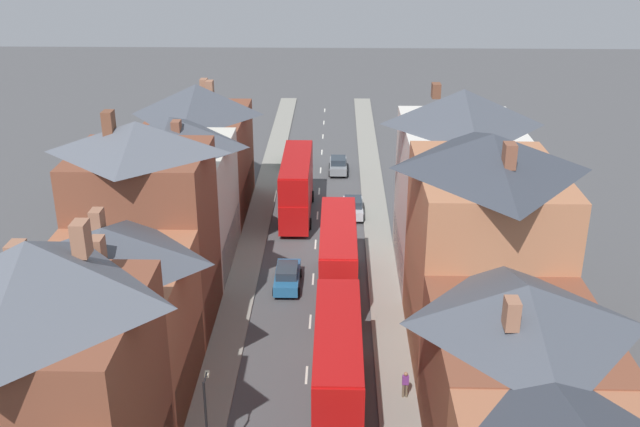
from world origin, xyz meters
TOP-DOWN VIEW (x-y plane):
  - pavement_left at (-5.10, 38.00)m, footprint 2.20×104.00m
  - pavement_right at (5.10, 38.00)m, footprint 2.20×104.00m
  - centre_line_dashes at (0.00, 36.00)m, footprint 0.14×97.80m
  - terrace_row_left at (-10.18, 21.21)m, footprint 8.00×67.42m
  - terrace_row_right at (10.18, 17.73)m, footprint 8.00×53.42m
  - double_decker_bus_lead at (1.79, 20.74)m, footprint 2.74×10.80m
  - double_decker_bus_mid_street at (-1.81, 48.02)m, footprint 2.74×10.80m
  - double_decker_bus_far_approaching at (1.79, 33.78)m, footprint 2.74×10.80m
  - car_near_blue at (-3.10, 61.63)m, footprint 1.90×4.45m
  - car_near_silver at (-1.80, 34.84)m, footprint 1.90×4.59m
  - car_mid_black at (3.10, 47.99)m, footprint 1.90×4.10m
  - car_parked_left_b at (1.80, 59.27)m, footprint 1.90×4.03m
  - pedestrian_mid_right at (5.52, 21.87)m, footprint 0.36×0.22m
  - street_lamp at (-4.25, 15.56)m, footprint 0.20×1.12m

SIDE VIEW (x-z plane):
  - centre_line_dashes at x=0.00m, z-range 0.00..0.01m
  - pavement_left at x=-5.10m, z-range 0.00..0.14m
  - pavement_right at x=5.10m, z-range 0.00..0.14m
  - car_near_blue at x=-3.10m, z-range 0.01..1.62m
  - car_near_silver at x=-1.80m, z-range 0.01..1.67m
  - car_parked_left_b at x=1.80m, z-range 0.00..1.68m
  - car_mid_black at x=3.10m, z-range 0.00..1.68m
  - pedestrian_mid_right at x=5.52m, z-range 0.23..1.84m
  - double_decker_bus_lead at x=1.79m, z-range 0.17..5.47m
  - double_decker_bus_mid_street at x=-1.81m, z-range 0.17..5.47m
  - double_decker_bus_far_approaching at x=1.79m, z-range 0.17..5.47m
  - street_lamp at x=-4.25m, z-range 0.49..5.99m
  - terrace_row_right at x=10.18m, z-range -1.20..12.83m
  - terrace_row_left at x=-10.18m, z-range -1.25..12.92m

